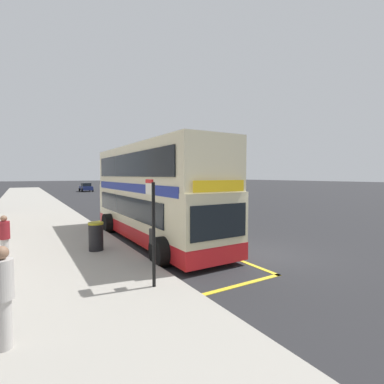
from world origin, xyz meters
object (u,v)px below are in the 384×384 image
(parked_car_navy_far, at_px, (179,200))
(pedestrian_waiting_near_sign, at_px, (4,237))
(litter_bin, at_px, (96,236))
(double_decker_bus, at_px, (153,196))
(parked_car_navy_across, at_px, (86,187))
(pedestrian_further_back, at_px, (3,293))
(bus_stop_sign, at_px, (152,224))

(parked_car_navy_far, relative_size, pedestrian_waiting_near_sign, 2.69)
(pedestrian_waiting_near_sign, distance_m, litter_bin, 2.97)
(double_decker_bus, distance_m, litter_bin, 3.33)
(parked_car_navy_across, height_order, pedestrian_waiting_near_sign, pedestrian_waiting_near_sign)
(pedestrian_waiting_near_sign, bearing_deg, pedestrian_further_back, -87.85)
(parked_car_navy_across, bearing_deg, parked_car_navy_far, 94.97)
(bus_stop_sign, distance_m, litter_bin, 4.54)
(litter_bin, bearing_deg, pedestrian_further_back, -116.05)
(litter_bin, bearing_deg, bus_stop_sign, -83.72)
(parked_car_navy_across, distance_m, pedestrian_waiting_near_sign, 45.51)
(bus_stop_sign, xyz_separation_m, pedestrian_waiting_near_sign, (-3.44, 4.56, -0.79))
(bus_stop_sign, height_order, parked_car_navy_across, bus_stop_sign)
(double_decker_bus, height_order, bus_stop_sign, double_decker_bus)
(pedestrian_further_back, bearing_deg, bus_stop_sign, 20.76)
(bus_stop_sign, relative_size, pedestrian_waiting_near_sign, 1.79)
(parked_car_navy_across, bearing_deg, pedestrian_waiting_near_sign, 77.44)
(double_decker_bus, height_order, pedestrian_waiting_near_sign, double_decker_bus)
(bus_stop_sign, bearing_deg, litter_bin, 96.28)
(bus_stop_sign, relative_size, parked_car_navy_across, 0.67)
(pedestrian_waiting_near_sign, bearing_deg, litter_bin, -3.53)
(bus_stop_sign, xyz_separation_m, litter_bin, (-0.48, 4.38, -1.09))
(parked_car_navy_far, height_order, pedestrian_waiting_near_sign, pedestrian_waiting_near_sign)
(double_decker_bus, relative_size, litter_bin, 9.49)
(pedestrian_further_back, relative_size, litter_bin, 1.60)
(double_decker_bus, distance_m, pedestrian_further_back, 8.73)
(double_decker_bus, distance_m, pedestrian_waiting_near_sign, 5.96)
(parked_car_navy_far, bearing_deg, double_decker_bus, -126.83)
(double_decker_bus, bearing_deg, pedestrian_further_back, -130.03)
(double_decker_bus, bearing_deg, bus_stop_sign, -113.54)
(bus_stop_sign, xyz_separation_m, pedestrian_further_back, (-3.22, -1.22, -0.68))
(pedestrian_waiting_near_sign, bearing_deg, parked_car_navy_across, 76.04)
(parked_car_navy_across, xyz_separation_m, pedestrian_waiting_near_sign, (-10.98, -44.16, 0.18))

